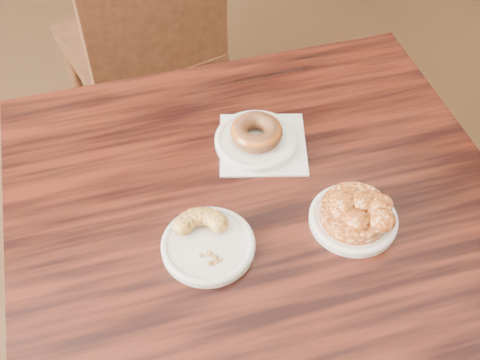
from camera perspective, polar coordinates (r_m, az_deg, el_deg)
name	(u,v)px	position (r m, az deg, el deg)	size (l,w,h in m)	color
floor	(328,312)	(1.82, 8.38, -12.24)	(5.00, 5.00, 0.00)	black
cafe_table	(261,322)	(1.36, 2.01, -13.29)	(0.88, 0.88, 0.75)	black
chair_far	(138,45)	(1.93, -9.68, 12.54)	(0.45, 0.45, 0.90)	black
napkin	(263,144)	(1.16, 2.17, 3.42)	(0.16, 0.16, 0.00)	white
plate_donut	(256,141)	(1.16, 1.54, 3.74)	(0.16, 0.16, 0.01)	white
plate_cruller	(208,246)	(1.01, -3.03, -6.25)	(0.16, 0.16, 0.01)	white
plate_fritter	(353,219)	(1.05, 10.67, -3.70)	(0.15, 0.15, 0.01)	white
glazed_donut	(256,132)	(1.14, 1.56, 4.57)	(0.10, 0.10, 0.04)	brown
apple_fritter	(355,210)	(1.03, 10.87, -2.85)	(0.16, 0.16, 0.04)	#491B07
cruller_fragment	(208,238)	(0.99, -3.08, -5.54)	(0.11, 0.11, 0.03)	#5B3912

